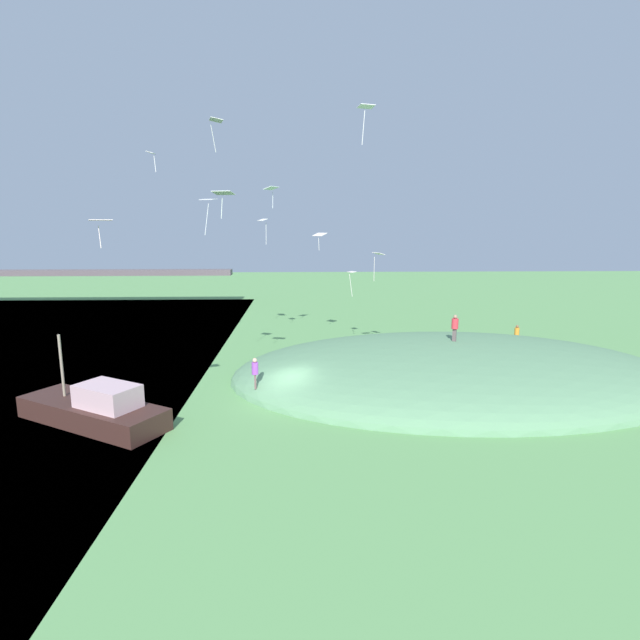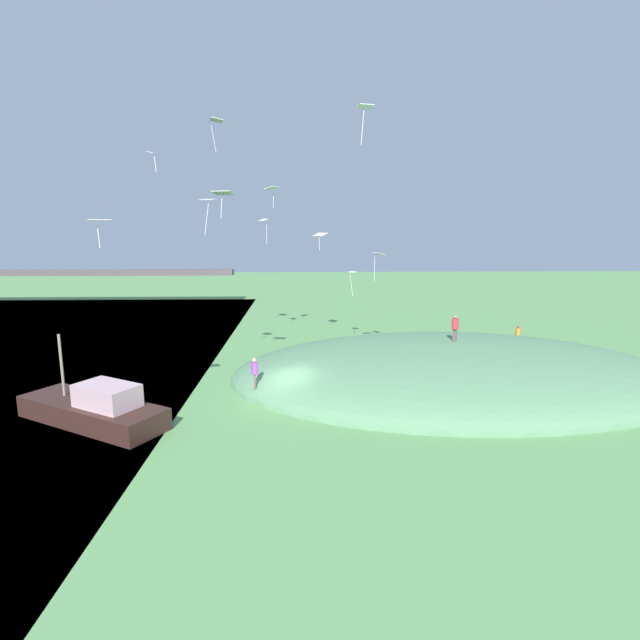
{
  "view_description": "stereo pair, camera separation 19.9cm",
  "coord_description": "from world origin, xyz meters",
  "px_view_note": "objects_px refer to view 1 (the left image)",
  "views": [
    {
      "loc": [
        1.1,
        -27.57,
        9.93
      ],
      "look_at": [
        2.17,
        4.58,
        3.8
      ],
      "focal_mm": 27.92,
      "sensor_mm": 36.0,
      "label": 1
    },
    {
      "loc": [
        1.3,
        -27.57,
        9.93
      ],
      "look_at": [
        2.17,
        4.58,
        3.8
      ],
      "focal_mm": 27.92,
      "sensor_mm": 36.0,
      "label": 2
    }
  ],
  "objects_px": {
    "kite_0": "(320,235)",
    "kite_5": "(151,154)",
    "person_watching_kites": "(255,369)",
    "kite_10": "(216,121)",
    "person_on_hilltop": "(455,325)",
    "kite_6": "(263,222)",
    "kite_9": "(271,189)",
    "kite_1": "(101,221)",
    "kite_3": "(378,256)",
    "person_with_child": "(517,332)",
    "kite_4": "(366,109)",
    "kite_7": "(208,202)",
    "kite_8": "(351,275)",
    "boat_on_lake": "(95,409)",
    "kite_2": "(223,194)"
  },
  "relations": [
    {
      "from": "person_on_hilltop",
      "to": "kite_8",
      "type": "distance_m",
      "value": 9.82
    },
    {
      "from": "person_watching_kites",
      "to": "kite_6",
      "type": "height_order",
      "value": "kite_6"
    },
    {
      "from": "kite_5",
      "to": "kite_9",
      "type": "bearing_deg",
      "value": 37.1
    },
    {
      "from": "person_with_child",
      "to": "kite_2",
      "type": "height_order",
      "value": "kite_2"
    },
    {
      "from": "person_on_hilltop",
      "to": "kite_6",
      "type": "relative_size",
      "value": 0.91
    },
    {
      "from": "kite_1",
      "to": "kite_5",
      "type": "distance_m",
      "value": 12.29
    },
    {
      "from": "kite_1",
      "to": "kite_10",
      "type": "xyz_separation_m",
      "value": [
        2.9,
        12.35,
        6.35
      ]
    },
    {
      "from": "kite_3",
      "to": "kite_7",
      "type": "height_order",
      "value": "kite_7"
    },
    {
      "from": "kite_5",
      "to": "kite_10",
      "type": "bearing_deg",
      "value": 12.19
    },
    {
      "from": "kite_4",
      "to": "kite_7",
      "type": "height_order",
      "value": "kite_4"
    },
    {
      "from": "boat_on_lake",
      "to": "kite_10",
      "type": "distance_m",
      "value": 19.0
    },
    {
      "from": "person_on_hilltop",
      "to": "person_watching_kites",
      "type": "relative_size",
      "value": 0.99
    },
    {
      "from": "kite_0",
      "to": "kite_3",
      "type": "distance_m",
      "value": 5.82
    },
    {
      "from": "kite_4",
      "to": "kite_10",
      "type": "height_order",
      "value": "kite_10"
    },
    {
      "from": "kite_1",
      "to": "kite_7",
      "type": "relative_size",
      "value": 0.56
    },
    {
      "from": "kite_4",
      "to": "person_watching_kites",
      "type": "bearing_deg",
      "value": 155.83
    },
    {
      "from": "kite_1",
      "to": "person_on_hilltop",
      "type": "bearing_deg",
      "value": 30.3
    },
    {
      "from": "kite_6",
      "to": "boat_on_lake",
      "type": "bearing_deg",
      "value": -116.3
    },
    {
      "from": "person_on_hilltop",
      "to": "kite_0",
      "type": "relative_size",
      "value": 1.35
    },
    {
      "from": "person_watching_kites",
      "to": "kite_1",
      "type": "bearing_deg",
      "value": -48.22
    },
    {
      "from": "person_with_child",
      "to": "kite_0",
      "type": "xyz_separation_m",
      "value": [
        -16.38,
        -0.37,
        7.98
      ]
    },
    {
      "from": "kite_1",
      "to": "kite_3",
      "type": "xyz_separation_m",
      "value": [
        13.74,
        14.02,
        -2.3
      ]
    },
    {
      "from": "person_watching_kites",
      "to": "kite_0",
      "type": "xyz_separation_m",
      "value": [
        4.1,
        11.79,
        7.37
      ]
    },
    {
      "from": "kite_0",
      "to": "kite_5",
      "type": "xyz_separation_m",
      "value": [
        -10.77,
        -6.49,
        5.13
      ]
    },
    {
      "from": "kite_3",
      "to": "kite_5",
      "type": "bearing_deg",
      "value": -170.33
    },
    {
      "from": "kite_4",
      "to": "kite_3",
      "type": "bearing_deg",
      "value": 77.52
    },
    {
      "from": "kite_4",
      "to": "kite_6",
      "type": "distance_m",
      "value": 16.44
    },
    {
      "from": "kite_1",
      "to": "kite_6",
      "type": "distance_m",
      "value": 18.72
    },
    {
      "from": "kite_3",
      "to": "kite_4",
      "type": "distance_m",
      "value": 13.08
    },
    {
      "from": "kite_0",
      "to": "kite_5",
      "type": "height_order",
      "value": "kite_5"
    },
    {
      "from": "kite_0",
      "to": "person_on_hilltop",
      "type": "bearing_deg",
      "value": -39.19
    },
    {
      "from": "kite_1",
      "to": "kite_0",
      "type": "bearing_deg",
      "value": 61.62
    },
    {
      "from": "person_watching_kites",
      "to": "kite_10",
      "type": "bearing_deg",
      "value": -162.21
    },
    {
      "from": "person_on_hilltop",
      "to": "person_with_child",
      "type": "bearing_deg",
      "value": 79.09
    },
    {
      "from": "boat_on_lake",
      "to": "kite_6",
      "type": "distance_m",
      "value": 19.29
    },
    {
      "from": "person_with_child",
      "to": "kite_5",
      "type": "relative_size",
      "value": 1.28
    },
    {
      "from": "kite_3",
      "to": "kite_4",
      "type": "bearing_deg",
      "value": -102.48
    },
    {
      "from": "person_watching_kites",
      "to": "kite_3",
      "type": "relative_size",
      "value": 0.88
    },
    {
      "from": "kite_4",
      "to": "kite_6",
      "type": "bearing_deg",
      "value": 113.05
    },
    {
      "from": "kite_5",
      "to": "kite_10",
      "type": "xyz_separation_m",
      "value": [
        3.95,
        0.85,
        2.13
      ]
    },
    {
      "from": "kite_6",
      "to": "kite_5",
      "type": "bearing_deg",
      "value": -134.66
    },
    {
      "from": "boat_on_lake",
      "to": "kite_6",
      "type": "xyz_separation_m",
      "value": [
        7.46,
        15.1,
        9.4
      ]
    },
    {
      "from": "kite_8",
      "to": "person_with_child",
      "type": "bearing_deg",
      "value": 1.96
    },
    {
      "from": "boat_on_lake",
      "to": "kite_5",
      "type": "height_order",
      "value": "kite_5"
    },
    {
      "from": "person_with_child",
      "to": "kite_9",
      "type": "height_order",
      "value": "kite_9"
    },
    {
      "from": "kite_4",
      "to": "kite_5",
      "type": "bearing_deg",
      "value": 147.63
    },
    {
      "from": "kite_1",
      "to": "kite_5",
      "type": "relative_size",
      "value": 0.93
    },
    {
      "from": "kite_9",
      "to": "kite_3",
      "type": "bearing_deg",
      "value": -20.6
    },
    {
      "from": "person_with_child",
      "to": "kite_1",
      "type": "relative_size",
      "value": 1.38
    },
    {
      "from": "kite_2",
      "to": "kite_9",
      "type": "xyz_separation_m",
      "value": [
        2.0,
        10.18,
        0.97
      ]
    }
  ]
}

